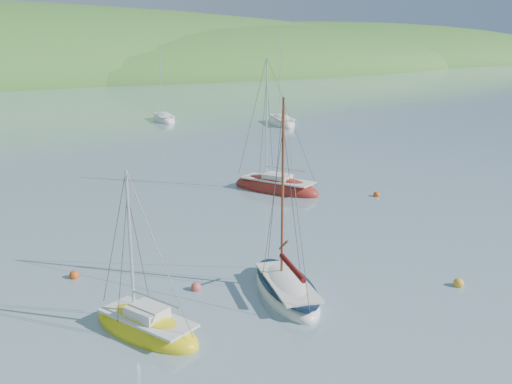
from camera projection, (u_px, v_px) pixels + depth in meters
ground at (339, 289)px, 25.58m from camera, size 700.00×700.00×0.00m
daysailer_white at (286, 290)px, 24.98m from camera, size 4.07×6.33×9.14m
sloop_red at (276, 188)px, 42.20m from camera, size 4.82×7.50×10.50m
sailboat_yellow at (146, 328)px, 21.78m from camera, size 3.53×5.54×6.85m
distant_sloop_b at (164, 119)px, 78.79m from camera, size 4.46×7.91×10.68m
distant_sloop_d at (281, 123)px, 75.59m from camera, size 6.09×8.88×12.00m
mooring_buoys at (293, 252)px, 29.67m from camera, size 22.81×13.36×0.49m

